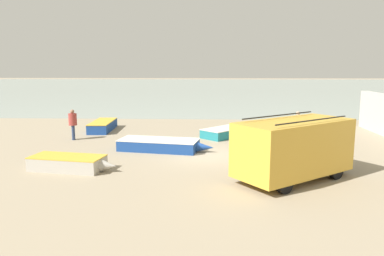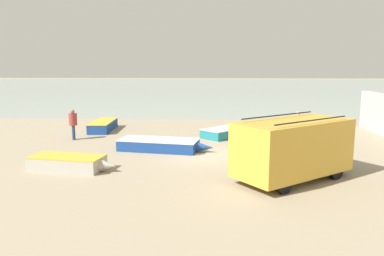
# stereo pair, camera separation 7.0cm
# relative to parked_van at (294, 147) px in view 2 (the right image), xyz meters

# --- Properties ---
(ground_plane) EXTENTS (200.00, 200.00, 0.00)m
(ground_plane) POSITION_rel_parked_van_xyz_m (-3.26, 3.77, -1.27)
(ground_plane) COLOR gray
(sea_water) EXTENTS (120.00, 80.00, 0.01)m
(sea_water) POSITION_rel_parked_van_xyz_m (-3.26, 55.77, -1.26)
(sea_water) COLOR #99A89E
(sea_water) RESTS_ON ground_plane
(parked_van) EXTENTS (5.02, 4.46, 2.44)m
(parked_van) POSITION_rel_parked_van_xyz_m (0.00, 0.00, 0.00)
(parked_van) COLOR gold
(parked_van) RESTS_ON ground_plane
(fishing_rowboat_0) EXTENTS (3.29, 3.40, 0.55)m
(fishing_rowboat_0) POSITION_rel_parked_van_xyz_m (-2.09, 8.64, -0.99)
(fishing_rowboat_0) COLOR #1E757F
(fishing_rowboat_0) RESTS_ON ground_plane
(fishing_rowboat_1) EXTENTS (3.49, 3.97, 0.56)m
(fishing_rowboat_1) POSITION_rel_parked_van_xyz_m (2.64, 9.98, -0.99)
(fishing_rowboat_1) COLOR #234CA3
(fishing_rowboat_1) RESTS_ON ground_plane
(fishing_rowboat_2) EXTENTS (3.82, 1.82, 0.59)m
(fishing_rowboat_2) POSITION_rel_parked_van_xyz_m (-9.05, 0.98, -0.97)
(fishing_rowboat_2) COLOR #ADA89E
(fishing_rowboat_2) RESTS_ON ground_plane
(fishing_rowboat_3) EXTENTS (1.39, 4.23, 0.62)m
(fishing_rowboat_3) POSITION_rel_parked_van_xyz_m (-10.31, 10.58, -0.95)
(fishing_rowboat_3) COLOR navy
(fishing_rowboat_3) RESTS_ON ground_plane
(fishing_rowboat_4) EXTENTS (5.02, 2.33, 0.57)m
(fishing_rowboat_4) POSITION_rel_parked_van_xyz_m (-5.67, 4.74, -0.98)
(fishing_rowboat_4) COLOR navy
(fishing_rowboat_4) RESTS_ON ground_plane
(fisherman_0) EXTENTS (0.47, 0.47, 1.79)m
(fisherman_0) POSITION_rel_parked_van_xyz_m (-11.16, 7.25, -0.20)
(fisherman_0) COLOR navy
(fisherman_0) RESTS_ON ground_plane
(fisherman_2) EXTENTS (0.47, 0.47, 1.80)m
(fisherman_2) POSITION_rel_parked_van_xyz_m (1.73, 6.76, -0.19)
(fisherman_2) COLOR #38383D
(fisherman_2) RESTS_ON ground_plane
(fisherman_3) EXTENTS (0.45, 0.45, 1.72)m
(fisherman_3) POSITION_rel_parked_van_xyz_m (2.08, 5.05, -0.24)
(fisherman_3) COLOR #38383D
(fisherman_3) RESTS_ON ground_plane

